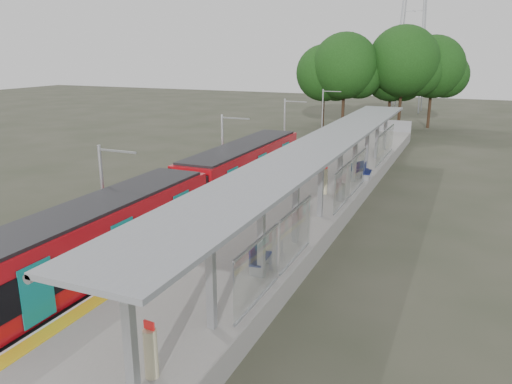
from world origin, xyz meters
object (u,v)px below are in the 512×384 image
info_pillar_near (151,353)px  info_pillar_far (324,181)px  bench_far (359,169)px  train (187,196)px  bench_mid (366,171)px  bench_near (259,256)px  litter_bin (341,192)px

info_pillar_near → info_pillar_far: 19.09m
bench_far → info_pillar_near: (-0.32, -24.36, 0.20)m
bench_far → info_pillar_near: size_ratio=0.91×
info_pillar_far → train: bearing=-118.6°
train → info_pillar_far: bearing=51.5°
bench_mid → info_pillar_near: bearing=-97.5°
bench_near → info_pillar_near: size_ratio=0.98×
bench_far → bench_near: bearing=-68.6°
bench_mid → info_pillar_far: 5.07m
train → litter_bin: bearing=41.3°
bench_near → litter_bin: bearing=81.0°
bench_far → info_pillar_far: 5.38m
bench_mid → bench_near: bearing=-98.7°
info_pillar_near → litter_bin: info_pillar_near is taller
train → bench_far: 13.83m
train → bench_near: (6.14, -4.75, -0.48)m
train → bench_mid: 13.71m
litter_bin → bench_far: bearing=92.5°
train → bench_far: bearing=61.9°
train → bench_far: train is taller
info_pillar_far → bench_mid: bearing=81.4°
bench_near → bench_mid: (0.97, 16.46, -0.03)m
train → info_pillar_far: train is taller
train → bench_far: size_ratio=18.20×
bench_near → litter_bin: size_ratio=1.62×
train → litter_bin: train is taller
bench_near → litter_bin: (0.64, 10.71, -0.07)m
train → info_pillar_near: 13.66m
bench_far → bench_mid: bearing=-16.2°
info_pillar_near → bench_mid: bearing=93.2°
info_pillar_far → bench_near: bearing=-77.0°
bench_mid → litter_bin: bearing=-98.6°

